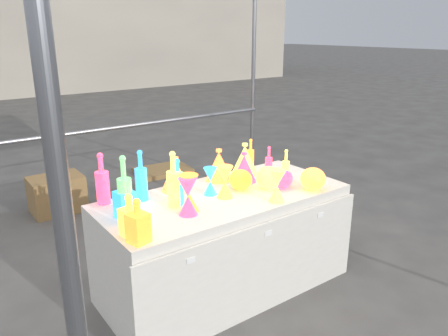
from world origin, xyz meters
TOP-DOWN VIEW (x-y plane):
  - ground at (0.00, 0.00)m, footprint 80.00×80.00m
  - display_table at (0.00, -0.01)m, footprint 1.84×0.83m
  - cardboard_box_closed at (-0.60, 2.22)m, footprint 0.54×0.39m
  - cardboard_box_flat at (0.95, 2.72)m, footprint 0.75×0.57m
  - bottle_1 at (-0.52, 0.25)m, footprint 0.11×0.11m
  - bottle_3 at (-0.76, 0.35)m, footprint 0.12×0.12m
  - bottle_4 at (-0.39, 0.03)m, footprint 0.11×0.11m
  - bottle_5 at (-0.73, 0.03)m, footprint 0.10×0.10m
  - bottle_7 at (-0.36, 0.03)m, footprint 0.10×0.10m
  - decanter_0 at (-0.81, -0.21)m, footprint 0.11×0.11m
  - decanter_1 at (-0.81, -0.31)m, footprint 0.13×0.13m
  - decanter_2 at (-0.73, 0.04)m, footprint 0.12×0.12m
  - hourglass_0 at (-0.35, -0.11)m, footprint 0.14×0.14m
  - hourglass_1 at (-0.39, -0.15)m, footprint 0.15×0.15m
  - hourglass_2 at (0.21, -0.32)m, footprint 0.13×0.13m
  - hourglass_3 at (-0.35, 0.06)m, footprint 0.13×0.13m
  - hourglass_4 at (-0.03, -0.04)m, footprint 0.14×0.14m
  - hourglass_5 at (-0.08, 0.06)m, footprint 0.13×0.13m
  - globe_0 at (0.58, -0.30)m, footprint 0.22×0.22m
  - globe_1 at (0.34, -0.10)m, footprint 0.21×0.21m
  - globe_2 at (0.16, 0.01)m, footprint 0.22×0.22m
  - globe_3 at (0.42, -0.15)m, footprint 0.21×0.21m
  - lampshade_0 at (-0.23, 0.28)m, footprint 0.26×0.26m
  - lampshade_1 at (0.15, 0.28)m, footprint 0.26×0.26m
  - lampshade_2 at (0.30, 0.15)m, footprint 0.24×0.24m
  - lampshade_3 at (0.41, 0.28)m, footprint 0.22×0.22m
  - bottle_9 at (0.53, 0.35)m, footprint 0.08×0.08m
  - bottle_10 at (0.52, 0.11)m, footprint 0.07×0.07m
  - bottle_11 at (0.54, -0.06)m, footprint 0.07×0.07m

SIDE VIEW (x-z plane):
  - ground at x=0.00m, z-range 0.00..0.00m
  - cardboard_box_flat at x=0.95m, z-range 0.00..0.06m
  - cardboard_box_closed at x=-0.60m, z-range 0.00..0.39m
  - display_table at x=0.00m, z-range 0.00..0.75m
  - globe_3 at x=0.42m, z-range 0.75..0.88m
  - globe_2 at x=0.16m, z-range 0.75..0.89m
  - globe_0 at x=0.58m, z-range 0.75..0.90m
  - globe_1 at x=0.34m, z-range 0.75..0.90m
  - hourglass_5 at x=-0.08m, z-range 0.75..0.95m
  - hourglass_3 at x=-0.35m, z-range 0.75..0.97m
  - hourglass_2 at x=0.21m, z-range 0.75..0.98m
  - hourglass_4 at x=-0.03m, z-range 0.75..0.98m
  - lampshade_2 at x=0.30m, z-range 0.75..0.98m
  - hourglass_1 at x=-0.39m, z-range 0.75..0.99m
  - hourglass_0 at x=-0.35m, z-range 0.75..1.00m
  - lampshade_1 at x=0.15m, z-range 0.75..1.00m
  - bottle_10 at x=0.52m, z-range 0.75..1.00m
  - decanter_0 at x=-0.81m, z-range 0.75..1.00m
  - lampshade_0 at x=-0.23m, z-range 0.75..1.00m
  - lampshade_3 at x=0.41m, z-range 0.75..1.01m
  - decanter_1 at x=-0.81m, z-range 0.75..1.01m
  - bottle_9 at x=0.53m, z-range 0.75..1.01m
  - bottle_11 at x=0.54m, z-range 0.75..1.01m
  - decanter_2 at x=-0.73m, z-range 0.75..1.02m
  - bottle_7 at x=-0.36m, z-range 0.75..1.08m
  - bottle_3 at x=-0.76m, z-range 0.75..1.11m
  - bottle_1 at x=-0.52m, z-range 0.75..1.11m
  - bottle_4 at x=-0.39m, z-range 0.75..1.13m
  - bottle_5 at x=-0.73m, z-range 0.75..1.16m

